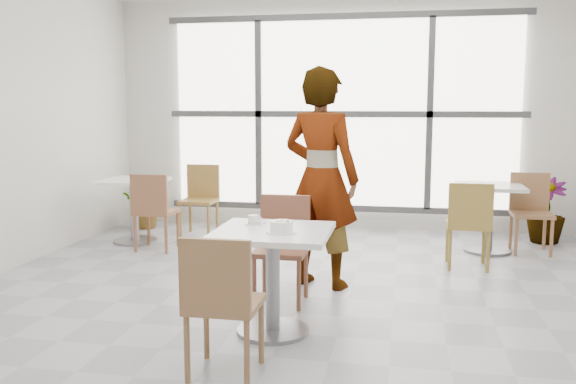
% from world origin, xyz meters
% --- Properties ---
extents(floor, '(7.00, 7.00, 0.00)m').
position_xyz_m(floor, '(0.00, 0.00, 0.00)').
color(floor, '#9E9EA5').
rests_on(floor, ground).
extents(wall_back, '(6.00, 0.00, 6.00)m').
position_xyz_m(wall_back, '(0.00, 3.50, 1.50)').
color(wall_back, silver).
rests_on(wall_back, ground).
extents(window, '(4.60, 0.07, 2.52)m').
position_xyz_m(window, '(0.00, 3.44, 1.50)').
color(window, white).
rests_on(window, ground).
extents(main_table, '(0.80, 0.80, 0.75)m').
position_xyz_m(main_table, '(-0.08, -0.44, 0.52)').
color(main_table, white).
rests_on(main_table, ground).
extents(chair_near, '(0.42, 0.42, 0.87)m').
position_xyz_m(chair_near, '(-0.22, -1.23, 0.50)').
color(chair_near, olive).
rests_on(chair_near, ground).
extents(chair_far, '(0.42, 0.42, 0.87)m').
position_xyz_m(chair_far, '(-0.16, 0.33, 0.50)').
color(chair_far, brown).
rests_on(chair_far, ground).
extents(oatmeal_bowl, '(0.21, 0.21, 0.09)m').
position_xyz_m(oatmeal_bowl, '(-0.00, -0.53, 0.79)').
color(oatmeal_bowl, white).
rests_on(oatmeal_bowl, main_table).
extents(coffee_cup, '(0.16, 0.13, 0.07)m').
position_xyz_m(coffee_cup, '(-0.26, -0.27, 0.78)').
color(coffee_cup, white).
rests_on(coffee_cup, main_table).
extents(person, '(0.82, 0.68, 1.95)m').
position_xyz_m(person, '(0.09, 0.80, 0.97)').
color(person, black).
rests_on(person, ground).
extents(bg_table_left, '(0.70, 0.70, 0.75)m').
position_xyz_m(bg_table_left, '(-2.32, 2.17, 0.49)').
color(bg_table_left, white).
rests_on(bg_table_left, ground).
extents(bg_table_right, '(0.70, 0.70, 0.75)m').
position_xyz_m(bg_table_right, '(1.73, 2.44, 0.49)').
color(bg_table_right, silver).
rests_on(bg_table_right, ground).
extents(bg_chair_left_near, '(0.42, 0.42, 0.87)m').
position_xyz_m(bg_chair_left_near, '(-1.91, 1.77, 0.50)').
color(bg_chair_left_near, brown).
rests_on(bg_chair_left_near, ground).
extents(bg_chair_left_far, '(0.42, 0.42, 0.87)m').
position_xyz_m(bg_chair_left_far, '(-1.70, 2.77, 0.50)').
color(bg_chair_left_far, olive).
rests_on(bg_chair_left_far, ground).
extents(bg_chair_right_near, '(0.42, 0.42, 0.87)m').
position_xyz_m(bg_chair_right_near, '(1.45, 1.63, 0.50)').
color(bg_chair_right_near, olive).
rests_on(bg_chair_right_near, ground).
extents(bg_chair_right_far, '(0.42, 0.42, 0.87)m').
position_xyz_m(bg_chair_right_far, '(2.19, 2.55, 0.50)').
color(bg_chair_right_far, '#8C5F3E').
rests_on(bg_chair_right_far, ground).
extents(plant_left, '(0.67, 0.61, 0.64)m').
position_xyz_m(plant_left, '(-2.53, 3.01, 0.32)').
color(plant_left, '#487842').
rests_on(plant_left, ground).
extents(plant_right, '(0.49, 0.49, 0.77)m').
position_xyz_m(plant_right, '(2.46, 3.05, 0.39)').
color(plant_right, '#508A3C').
rests_on(plant_right, ground).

